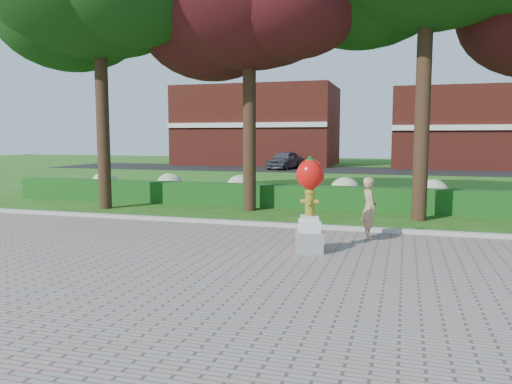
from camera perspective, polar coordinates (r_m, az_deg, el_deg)
ground at (r=10.87m, az=-0.13°, el=-6.96°), size 100.00×100.00×0.00m
walkway at (r=7.28m, az=-9.54°, el=-13.64°), size 40.00×14.00×0.04m
curb at (r=13.69m, az=3.51°, el=-3.88°), size 40.00×0.18×0.15m
lawn_hedge at (r=17.52m, az=6.50°, el=-0.60°), size 24.00×0.70×0.80m
hydrangea_row at (r=18.40m, az=8.81°, el=0.17°), size 20.10×1.10×0.99m
street at (r=38.33m, az=12.06°, el=2.45°), size 50.00×8.00×0.02m
building_left at (r=46.03m, az=0.18°, el=7.55°), size 14.00×8.00×7.00m
building_right at (r=44.41m, az=23.22°, el=6.71°), size 12.00×8.00×6.40m
hydrant_sculpture at (r=10.62m, az=6.16°, el=-1.13°), size 0.68×0.68×2.05m
woman at (r=12.39m, az=12.79°, el=-1.78°), size 0.53×0.64×1.49m
parked_car at (r=38.92m, az=3.27°, el=3.69°), size 2.38×4.40×1.42m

